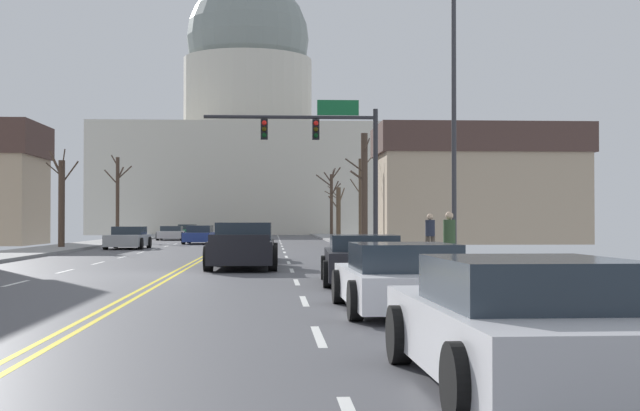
{
  "coord_description": "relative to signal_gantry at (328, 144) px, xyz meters",
  "views": [
    {
      "loc": [
        2.86,
        -25.62,
        1.57
      ],
      "look_at": [
        6.09,
        32.79,
        2.56
      ],
      "focal_mm": 49.39,
      "sensor_mm": 36.0,
      "label": 1
    }
  ],
  "objects": [
    {
      "name": "bare_tree_06",
      "position": [
        2.68,
        36.61,
        -1.71
      ],
      "size": [
        2.27,
        2.58,
        6.1
      ],
      "color": "#423328",
      "rests_on": "ground"
    },
    {
      "name": "street_lamp_right",
      "position": [
        2.55,
        -14.37,
        0.25
      ],
      "size": [
        2.16,
        0.24,
        8.85
      ],
      "color": "#333338",
      "rests_on": "ground"
    },
    {
      "name": "bare_tree_04",
      "position": [
        2.75,
        10.19,
        -1.65
      ],
      "size": [
        1.24,
        2.81,
        6.42
      ],
      "color": "#423328",
      "rests_on": "ground"
    },
    {
      "name": "capitol_building",
      "position": [
        -5.41,
        65.85,
        6.12
      ],
      "size": [
        33.91,
        23.59,
        33.13
      ],
      "color": "beige",
      "rests_on": "ground"
    },
    {
      "name": "sedan_oncoming_00",
      "position": [
        -10.47,
        9.37,
        -4.48
      ],
      "size": [
        2.16,
        4.59,
        1.23
      ],
      "color": "#9EA3A8",
      "rests_on": "ground"
    },
    {
      "name": "pickup_truck_near_01",
      "position": [
        -3.47,
        -10.82,
        -4.37
      ],
      "size": [
        2.31,
        5.51,
        1.5
      ],
      "color": "black",
      "rests_on": "ground"
    },
    {
      "name": "sedan_near_02",
      "position": [
        -0.26,
        -18.03,
        -4.48
      ],
      "size": [
        2.19,
        4.67,
        1.21
      ],
      "color": "black",
      "rests_on": "ground"
    },
    {
      "name": "bare_tree_02",
      "position": [
        2.79,
        30.23,
        -2.78
      ],
      "size": [
        1.71,
        2.04,
        4.27
      ],
      "color": "#4C3D2D",
      "rests_on": "ground"
    },
    {
      "name": "pedestrian_00",
      "position": [
        2.36,
        -15.79,
        -3.98
      ],
      "size": [
        0.35,
        0.34,
        1.67
      ],
      "color": "black",
      "rests_on": "ground"
    },
    {
      "name": "bare_tree_05",
      "position": [
        -13.89,
        8.37,
        -2.37
      ],
      "size": [
        1.73,
        1.7,
        5.25
      ],
      "color": "#423328",
      "rests_on": "ground"
    },
    {
      "name": "sedan_oncoming_02",
      "position": [
        -10.54,
        30.92,
        -4.51
      ],
      "size": [
        2.14,
        4.38,
        1.11
      ],
      "color": "silver",
      "rests_on": "ground"
    },
    {
      "name": "sedan_near_00",
      "position": [
        -3.37,
        -4.97,
        -4.5
      ],
      "size": [
        2.06,
        4.29,
        1.17
      ],
      "color": "silver",
      "rests_on": "ground"
    },
    {
      "name": "flank_building_02",
      "position": [
        11.6,
        19.45,
        -0.99
      ],
      "size": [
        14.07,
        7.14,
        8.0
      ],
      "color": "tan",
      "rests_on": "ground"
    },
    {
      "name": "sedan_oncoming_01",
      "position": [
        -7.35,
        19.43,
        -4.47
      ],
      "size": [
        2.12,
        4.62,
        1.23
      ],
      "color": "navy",
      "rests_on": "ground"
    },
    {
      "name": "sedan_near_03",
      "position": [
        -0.32,
        -24.75,
        -4.49
      ],
      "size": [
        2.14,
        4.68,
        1.18
      ],
      "color": "silver",
      "rests_on": "ground"
    },
    {
      "name": "pedestrian_01",
      "position": [
        3.09,
        -8.83,
        -3.98
      ],
      "size": [
        0.35,
        0.34,
        1.67
      ],
      "color": "#4C4238",
      "rests_on": "ground"
    },
    {
      "name": "ground",
      "position": [
        -5.41,
        -14.19,
        -5.03
      ],
      "size": [
        20.0,
        180.0,
        0.2
      ],
      "color": "#4A4A4F"
    },
    {
      "name": "sedan_near_04",
      "position": [
        -0.17,
        -31.67,
        -4.47
      ],
      "size": [
        2.16,
        4.7,
        1.22
      ],
      "color": "silver",
      "rests_on": "ground"
    },
    {
      "name": "bare_tree_00",
      "position": [
        3.57,
        20.0,
        -1.98
      ],
      "size": [
        1.48,
        2.05,
        6.25
      ],
      "color": "#4C3D2D",
      "rests_on": "ground"
    },
    {
      "name": "bare_tree_03",
      "position": [
        -13.85,
        25.49,
        -1.67
      ],
      "size": [
        2.02,
        1.12,
        6.28
      ],
      "color": "#423328",
      "rests_on": "ground"
    },
    {
      "name": "sedan_oncoming_03",
      "position": [
        -10.42,
        42.88,
        -4.49
      ],
      "size": [
        2.03,
        4.28,
        1.19
      ],
      "color": "#1E7247",
      "rests_on": "ground"
    },
    {
      "name": "bicycle_parked",
      "position": [
        3.12,
        -12.05,
        -4.56
      ],
      "size": [
        0.12,
        1.77,
        0.85
      ],
      "color": "black",
      "rests_on": "ground"
    },
    {
      "name": "signal_gantry",
      "position": [
        0.0,
        0.0,
        0.0
      ],
      "size": [
        7.91,
        0.41,
        6.92
      ],
      "color": "#28282D",
      "rests_on": "ground"
    }
  ]
}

